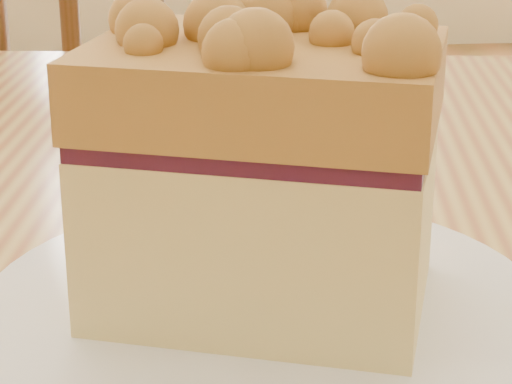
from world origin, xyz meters
The scene contains 3 objects.
cafe_chair_main centered at (-0.03, 0.86, 0.45)m, with size 0.50×0.50×0.89m.
plate centered at (0.05, 0.06, 0.76)m, with size 0.22×0.22×0.02m.
cake_slice centered at (0.05, 0.05, 0.82)m, with size 0.15×0.13×0.12m.
Camera 1 is at (0.01, -0.29, 0.94)m, focal length 70.00 mm.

